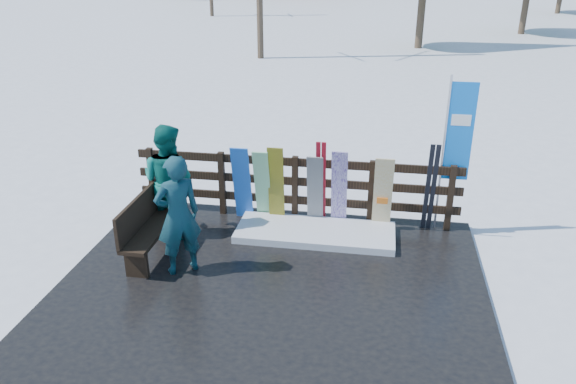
% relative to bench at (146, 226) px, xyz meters
% --- Properties ---
extents(ground, '(700.00, 700.00, 0.00)m').
position_rel_bench_xyz_m(ground, '(2.02, -0.52, -0.60)').
color(ground, white).
rests_on(ground, ground).
extents(deck, '(6.00, 5.00, 0.08)m').
position_rel_bench_xyz_m(deck, '(2.02, -0.52, -0.56)').
color(deck, black).
rests_on(deck, ground).
extents(fence, '(5.60, 0.10, 1.15)m').
position_rel_bench_xyz_m(fence, '(2.02, 1.68, 0.14)').
color(fence, black).
rests_on(fence, deck).
extents(snow_patch, '(2.60, 1.00, 0.12)m').
position_rel_bench_xyz_m(snow_patch, '(2.45, 1.08, -0.46)').
color(snow_patch, white).
rests_on(snow_patch, deck).
extents(bench, '(0.40, 1.50, 0.97)m').
position_rel_bench_xyz_m(bench, '(0.00, 0.00, 0.00)').
color(bench, black).
rests_on(bench, deck).
extents(snowboard_0, '(0.30, 0.32, 1.37)m').
position_rel_bench_xyz_m(snowboard_0, '(1.14, 1.46, 0.17)').
color(snowboard_0, blue).
rests_on(snowboard_0, deck).
extents(snowboard_1, '(0.26, 0.37, 1.34)m').
position_rel_bench_xyz_m(snowboard_1, '(1.49, 1.46, 0.15)').
color(snowboard_1, white).
rests_on(snowboard_1, deck).
extents(snowboard_2, '(0.27, 0.18, 1.39)m').
position_rel_bench_xyz_m(snowboard_2, '(1.73, 1.46, 0.18)').
color(snowboard_2, yellow).
rests_on(snowboard_2, deck).
extents(snowboard_3, '(0.26, 0.34, 1.41)m').
position_rel_bench_xyz_m(snowboard_3, '(2.79, 1.46, 0.19)').
color(snowboard_3, white).
rests_on(snowboard_3, deck).
extents(snowboard_4, '(0.27, 0.29, 1.29)m').
position_rel_bench_xyz_m(snowboard_4, '(2.39, 1.46, 0.13)').
color(snowboard_4, black).
rests_on(snowboard_4, deck).
extents(snowboard_5, '(0.31, 0.26, 1.32)m').
position_rel_bench_xyz_m(snowboard_5, '(3.51, 1.46, 0.15)').
color(snowboard_5, white).
rests_on(snowboard_5, deck).
extents(ski_pair_a, '(0.16, 0.26, 1.52)m').
position_rel_bench_xyz_m(ski_pair_a, '(2.48, 1.53, 0.25)').
color(ski_pair_a, '#B31623').
rests_on(ski_pair_a, deck).
extents(ski_pair_b, '(0.17, 0.31, 1.59)m').
position_rel_bench_xyz_m(ski_pair_b, '(4.27, 1.53, 0.28)').
color(ski_pair_b, black).
rests_on(ski_pair_b, deck).
extents(rental_flag, '(0.45, 0.04, 2.60)m').
position_rel_bench_xyz_m(rental_flag, '(4.59, 1.73, 1.09)').
color(rental_flag, silver).
rests_on(rental_flag, deck).
extents(person_front, '(0.78, 0.74, 1.79)m').
position_rel_bench_xyz_m(person_front, '(0.65, -0.32, 0.38)').
color(person_front, '#14504E').
rests_on(person_front, deck).
extents(person_back, '(1.05, 0.91, 1.86)m').
position_rel_bench_xyz_m(person_back, '(0.07, 0.84, 0.42)').
color(person_back, '#0B6056').
rests_on(person_back, deck).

